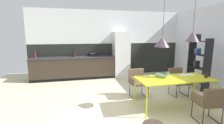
{
  "coord_description": "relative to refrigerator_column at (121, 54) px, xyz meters",
  "views": [
    {
      "loc": [
        -1.43,
        -3.39,
        1.8
      ],
      "look_at": [
        -0.44,
        1.05,
        1.0
      ],
      "focal_mm": 25.32,
      "sensor_mm": 36.0,
      "label": 1
    }
  ],
  "objects": [
    {
      "name": "ground_plane",
      "position": [
        -0.43,
        -3.12,
        -0.95
      ],
      "size": [
        9.2,
        9.2,
        0.0
      ],
      "primitive_type": "plane",
      "color": "beige"
    },
    {
      "name": "mug_short_terracotta",
      "position": [
        0.38,
        -3.0,
        -0.16
      ],
      "size": [
        0.12,
        0.08,
        0.08
      ],
      "color": "#5B8456",
      "rests_on": "dining_table"
    },
    {
      "name": "bottle_spice_small",
      "position": [
        -2.0,
        0.08,
        0.06
      ],
      "size": [
        0.06,
        0.06,
        0.29
      ],
      "color": "black",
      "rests_on": "kitchen_counter"
    },
    {
      "name": "fruit_bowl",
      "position": [
        0.15,
        -3.08,
        -0.15
      ],
      "size": [
        0.33,
        0.33,
        0.07
      ],
      "color": "#4C704C",
      "rests_on": "dining_table"
    },
    {
      "name": "armchair_corner_seat",
      "position": [
        0.73,
        -4.02,
        -0.45
      ],
      "size": [
        0.54,
        0.53,
        0.77
      ],
      "rotation": [
        0.0,
        0.0,
        -0.14
      ],
      "color": "brown",
      "rests_on": "ground"
    },
    {
      "name": "refrigerator_column",
      "position": [
        0.0,
        0.0,
        0.0
      ],
      "size": [
        0.66,
        0.6,
        1.91
      ],
      "primitive_type": "cube",
      "color": "silver",
      "rests_on": "ground"
    },
    {
      "name": "back_wall_splashback_dark",
      "position": [
        -0.43,
        0.36,
        -0.25
      ],
      "size": [
        6.73,
        0.12,
        1.41
      ],
      "primitive_type": "cube",
      "color": "black",
      "rests_on": "ground"
    },
    {
      "name": "mug_glass_clear",
      "position": [
        1.2,
        -3.37,
        -0.15
      ],
      "size": [
        0.12,
        0.07,
        0.11
      ],
      "color": "black",
      "rests_on": "dining_table"
    },
    {
      "name": "back_wall_panel_upper",
      "position": [
        -0.43,
        0.36,
        1.16
      ],
      "size": [
        6.73,
        0.12,
        1.41
      ],
      "primitive_type": "cube",
      "color": "silver",
      "rests_on": "back_wall_splashback_dark"
    },
    {
      "name": "open_book",
      "position": [
        0.92,
        -3.05,
        -0.19
      ],
      "size": [
        0.3,
        0.19,
        0.02
      ],
      "color": "white",
      "rests_on": "dining_table"
    },
    {
      "name": "pendant_lamp_over_table_near",
      "position": [
        0.06,
        -3.2,
        0.68
      ],
      "size": [
        0.35,
        0.35,
        1.26
      ],
      "color": "black"
    },
    {
      "name": "bottle_wine_green",
      "position": [
        -3.43,
        0.02,
        0.05
      ],
      "size": [
        0.07,
        0.07,
        0.27
      ],
      "color": "maroon",
      "rests_on": "kitchen_counter"
    },
    {
      "name": "cooking_pot",
      "position": [
        -1.22,
        0.11,
        0.01
      ],
      "size": [
        0.23,
        0.23,
        0.15
      ],
      "color": "black",
      "rests_on": "kitchen_counter"
    },
    {
      "name": "kitchen_counter",
      "position": [
        -2.0,
        -0.0,
        -0.5
      ],
      "size": [
        3.32,
        0.63,
        0.9
      ],
      "color": "#33291F",
      "rests_on": "ground"
    },
    {
      "name": "bottle_oil_tall",
      "position": [
        -1.93,
        0.21,
        0.05
      ],
      "size": [
        0.06,
        0.06,
        0.26
      ],
      "color": "maroon",
      "rests_on": "kitchen_counter"
    },
    {
      "name": "armchair_facing_counter",
      "position": [
        -0.16,
        -2.35,
        -0.44
      ],
      "size": [
        0.52,
        0.5,
        0.8
      ],
      "rotation": [
        0.0,
        0.0,
        3.21
      ],
      "color": "brown",
      "rests_on": "ground"
    },
    {
      "name": "open_shelf_unit",
      "position": [
        2.1,
        -2.07,
        -0.01
      ],
      "size": [
        0.3,
        0.73,
        1.8
      ],
      "rotation": [
        0.0,
        0.0,
        -1.57
      ],
      "color": "black",
      "rests_on": "ground"
    },
    {
      "name": "pendant_lamp_over_table_far",
      "position": [
        0.8,
        -3.28,
        0.8
      ],
      "size": [
        0.32,
        0.32,
        1.14
      ],
      "color": "black"
    },
    {
      "name": "dining_table",
      "position": [
        0.43,
        -3.23,
        -0.24
      ],
      "size": [
        1.83,
        0.78,
        0.75
      ],
      "color": "gold",
      "rests_on": "ground"
    },
    {
      "name": "armchair_by_stool",
      "position": [
        1.06,
        -2.47,
        -0.45
      ],
      "size": [
        0.5,
        0.49,
        0.8
      ],
      "rotation": [
        0.0,
        0.0,
        3.18
      ],
      "color": "brown",
      "rests_on": "ground"
    }
  ]
}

